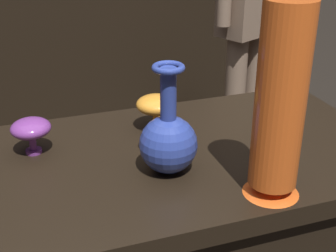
# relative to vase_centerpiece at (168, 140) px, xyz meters

# --- Properties ---
(back_display_shelf) EXTENTS (2.60, 0.40, 0.99)m
(back_display_shelf) POSITION_rel_vase_centerpiece_xyz_m (0.03, 2.28, -0.39)
(back_display_shelf) COLOR black
(back_display_shelf) RESTS_ON ground_plane
(vase_centerpiece) EXTENTS (0.14, 0.14, 0.27)m
(vase_centerpiece) POSITION_rel_vase_centerpiece_xyz_m (0.00, 0.00, 0.00)
(vase_centerpiece) COLOR #2D429E
(vase_centerpiece) RESTS_ON display_plinth
(vase_tall_behind) EXTENTS (0.11, 0.11, 0.10)m
(vase_tall_behind) POSITION_rel_vase_centerpiece_xyz_m (0.04, 0.23, -0.01)
(vase_tall_behind) COLOR orange
(vase_tall_behind) RESTS_ON display_plinth
(vase_left_accent) EXTENTS (0.13, 0.13, 0.43)m
(vase_left_accent) POSITION_rel_vase_centerpiece_xyz_m (0.19, -0.17, 0.13)
(vase_left_accent) COLOR #E55B1E
(vase_left_accent) RESTS_ON display_plinth
(vase_right_accent) EXTENTS (0.10, 0.10, 0.09)m
(vase_right_accent) POSITION_rel_vase_centerpiece_xyz_m (-0.30, 0.20, -0.02)
(vase_right_accent) COLOR #7A388E
(vase_right_accent) RESTS_ON display_plinth
(visitor_near_right) EXTENTS (0.43, 0.30, 1.57)m
(visitor_near_right) POSITION_rel_vase_centerpiece_xyz_m (0.85, 1.20, 0.03)
(visitor_near_right) COLOR #846B56
(visitor_near_right) RESTS_ON ground_plane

